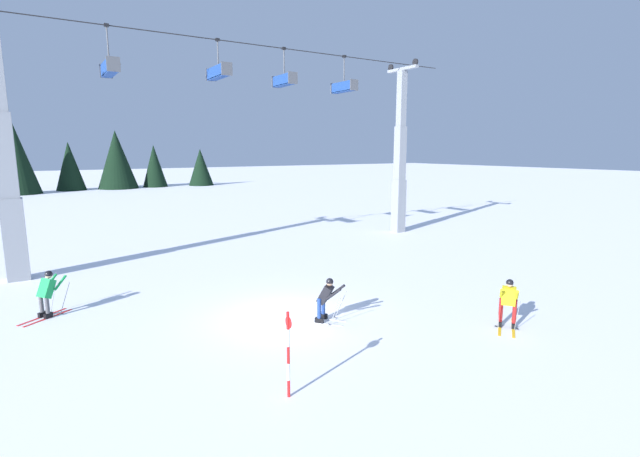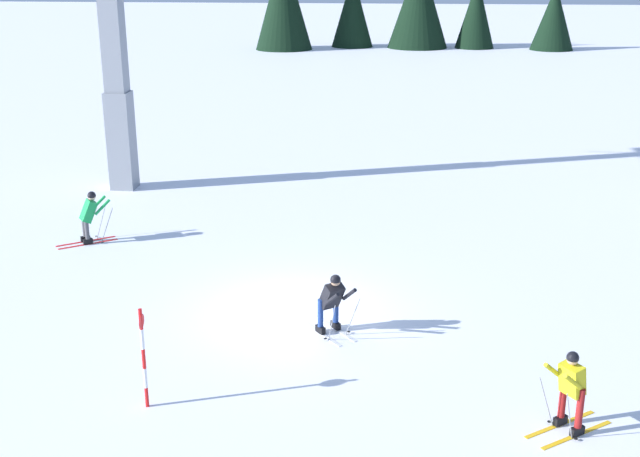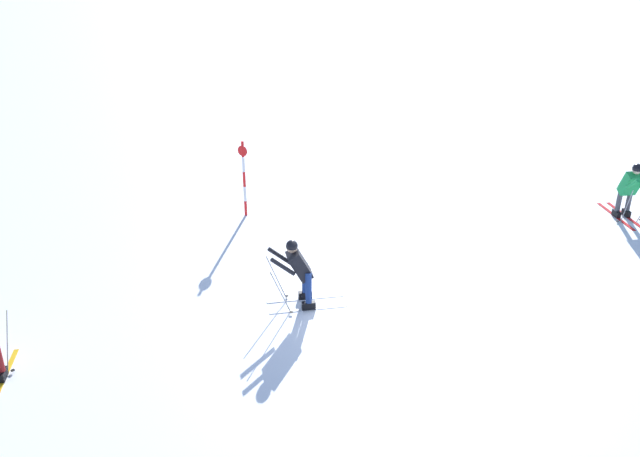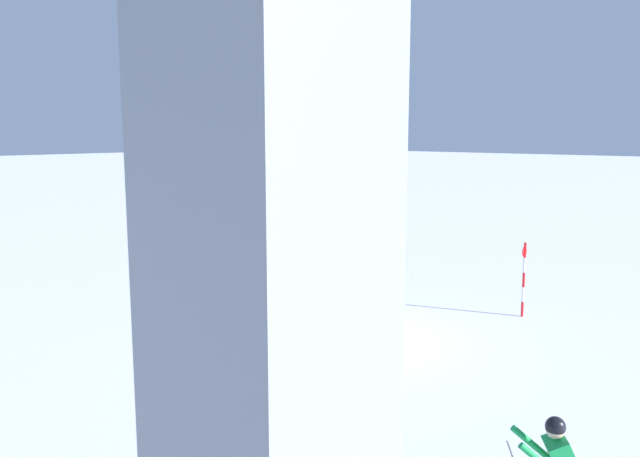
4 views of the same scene
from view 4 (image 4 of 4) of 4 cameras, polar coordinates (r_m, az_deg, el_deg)
name	(u,v)px [view 4 (image 4 of 4)]	position (r m, az deg, el deg)	size (l,w,h in m)	color
ground_plane	(354,339)	(16.01, 3.03, -9.72)	(260.00, 260.00, 0.00)	white
skier_carving_main	(350,290)	(17.17, 2.64, -5.45)	(1.46, 1.62, 1.63)	white
lift_tower_near	(269,238)	(2.37, -4.56, -0.84)	(0.86, 2.39, 11.30)	gray
trail_marker_pole	(524,277)	(18.40, 17.62, -4.11)	(0.07, 0.28, 2.06)	red
skier_distant_uphill	(311,249)	(22.73, -0.81, -1.79)	(1.69, 1.42, 1.65)	yellow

